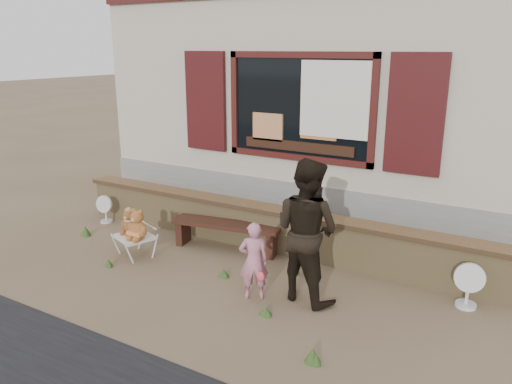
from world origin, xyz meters
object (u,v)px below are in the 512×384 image
Objects in this scene: teddy_bear_right at (138,224)px; adult at (307,230)px; teddy_bear_left at (129,221)px; folding_chair at (135,237)px; child at (254,261)px; bench at (226,230)px.

teddy_bear_right is 2.58m from adult.
adult reaches higher than teddy_bear_left.
child is at bearing 14.67° from folding_chair.
teddy_bear_left is 2.29m from child.
child is 0.56× the size of adult.
bench is at bearing -12.26° from adult.
child is 0.74m from adult.
teddy_bear_left is 0.22× the size of adult.
folding_chair is 0.26m from teddy_bear_left.
child is (1.13, -1.10, 0.17)m from bench.
adult is at bearing 23.83° from teddy_bear_right.
child is at bearing 13.79° from teddy_bear_left.
child is (2.15, -0.22, 0.20)m from folding_chair.
folding_chair is 2.17m from child.
teddy_bear_left is at bearing 180.00° from folding_chair.
teddy_bear_right is at bearing 0.00° from folding_chair.
adult reaches higher than teddy_bear_right.
bench is 1.35m from folding_chair.
child is (2.02, -0.17, -0.06)m from teddy_bear_right.
teddy_bear_left reaches higher than folding_chair.
folding_chair is at bearing -37.05° from child.
folding_chair is at bearing 15.03° from adult.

